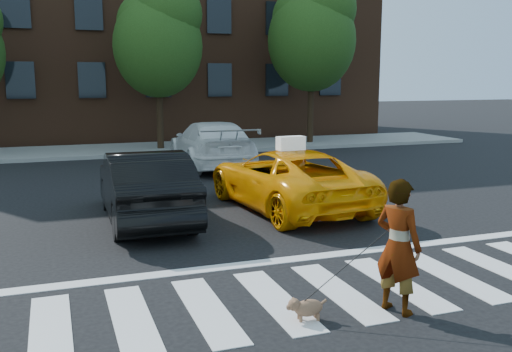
% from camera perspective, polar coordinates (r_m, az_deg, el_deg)
% --- Properties ---
extents(ground, '(120.00, 120.00, 0.00)m').
position_cam_1_polar(ground, '(8.64, 8.27, -11.34)').
color(ground, black).
rests_on(ground, ground).
extents(crosswalk, '(13.00, 2.40, 0.01)m').
position_cam_1_polar(crosswalk, '(8.64, 8.27, -11.30)').
color(crosswalk, silver).
rests_on(crosswalk, ground).
extents(stop_line, '(12.00, 0.30, 0.01)m').
position_cam_1_polar(stop_line, '(9.99, 3.92, -8.27)').
color(stop_line, silver).
rests_on(stop_line, ground).
extents(sidewalk_far, '(30.00, 4.00, 0.15)m').
position_cam_1_polar(sidewalk_far, '(25.07, -10.83, 2.68)').
color(sidewalk_far, slate).
rests_on(sidewalk_far, ground).
extents(building, '(26.00, 10.00, 12.00)m').
position_cam_1_polar(building, '(32.45, -13.34, 14.65)').
color(building, '#4F2D1C').
rests_on(building, ground).
extents(tree_mid, '(3.69, 3.69, 7.10)m').
position_cam_1_polar(tree_mid, '(24.54, -9.73, 13.74)').
color(tree_mid, black).
rests_on(tree_mid, ground).
extents(tree_right, '(4.00, 4.00, 7.70)m').
position_cam_1_polar(tree_right, '(26.73, 5.66, 14.38)').
color(tree_right, black).
rests_on(tree_right, ground).
extents(taxi, '(2.81, 5.35, 1.44)m').
position_cam_1_polar(taxi, '(13.66, 3.13, -0.28)').
color(taxi, orange).
rests_on(taxi, ground).
extents(black_sedan, '(1.72, 4.74, 1.55)m').
position_cam_1_polar(black_sedan, '(12.63, -11.04, -1.00)').
color(black_sedan, black).
rests_on(black_sedan, ground).
extents(white_suv, '(2.52, 5.66, 1.61)m').
position_cam_1_polar(white_suv, '(20.04, -4.49, 3.18)').
color(white_suv, silver).
rests_on(white_suv, ground).
extents(woman, '(0.67, 0.78, 1.82)m').
position_cam_1_polar(woman, '(7.80, 14.04, -6.83)').
color(woman, '#999999').
rests_on(woman, ground).
extents(dog, '(0.55, 0.26, 0.31)m').
position_cam_1_polar(dog, '(7.56, 4.97, -12.96)').
color(dog, '#91664A').
rests_on(dog, ground).
extents(taxi_sign, '(0.67, 0.33, 0.32)m').
position_cam_1_polar(taxi_sign, '(13.35, 3.49, 3.30)').
color(taxi_sign, white).
rests_on(taxi_sign, taxi).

